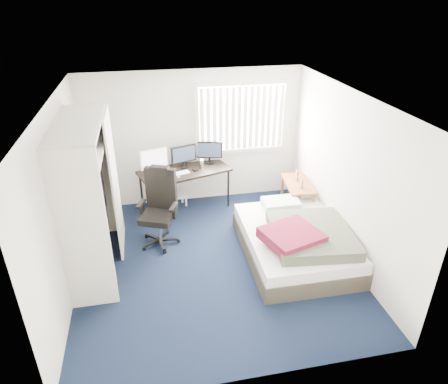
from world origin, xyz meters
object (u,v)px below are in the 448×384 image
desk (184,168)px  nightstand (298,186)px  office_chair (160,215)px  bed (296,241)px

desk → nightstand: (1.99, -0.59, -0.27)m
desk → nightstand: size_ratio=1.88×
office_chair → nightstand: (2.50, 0.43, 0.05)m
nightstand → bed: nightstand is taller
bed → office_chair: bearing=157.1°
bed → nightstand: bearing=69.1°
desk → office_chair: size_ratio=1.37×
desk → bed: size_ratio=0.86×
nightstand → bed: 1.39m
desk → office_chair: office_chair is taller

